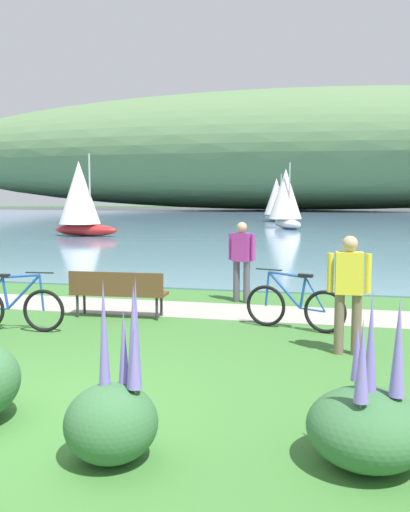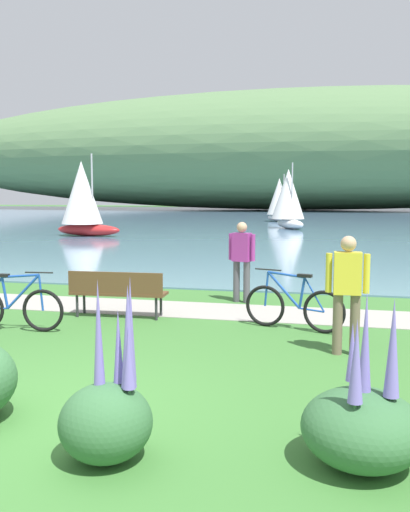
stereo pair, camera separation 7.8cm
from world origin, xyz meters
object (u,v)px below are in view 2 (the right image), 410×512
person_on_the_grass (347,287)px  sailboat_nearest_to_shore (279,199)px  person_at_shoreline (242,257)px  sailboat_mid_bay (288,198)px  bicycle_leaning_near_bench (294,307)px  sailboat_toward_hillside (83,198)px  bicycle_beside_path (13,307)px  park_bench_near_camera (117,290)px

person_on_the_grass → sailboat_nearest_to_shore: sailboat_nearest_to_shore is taller
person_at_shoreline → sailboat_mid_bay: (-0.99, 25.28, 1.06)m
bicycle_leaning_near_bench → sailboat_mid_bay: (-2.24, 27.46, 1.64)m
person_at_shoreline → sailboat_toward_hillside: size_ratio=0.39×
bicycle_leaning_near_bench → person_on_the_grass: bearing=-57.7°
person_on_the_grass → bicycle_beside_path: bearing=178.0°
person_on_the_grass → sailboat_mid_bay: size_ratio=0.40×
bicycle_beside_path → person_at_shoreline: 4.74m
person_at_shoreline → sailboat_toward_hillside: 19.83m
person_on_the_grass → park_bench_near_camera: bearing=159.5°
bicycle_leaning_near_bench → person_on_the_grass: (0.83, -1.32, 0.58)m
park_bench_near_camera → sailboat_toward_hillside: sailboat_toward_hillside is taller
bicycle_beside_path → bicycle_leaning_near_bench: bearing=13.8°
bicycle_beside_path → person_on_the_grass: (5.42, -0.19, 0.58)m
person_on_the_grass → person_at_shoreline: bearing=120.7°
bicycle_leaning_near_bench → sailboat_toward_hillside: 22.36m
bicycle_leaning_near_bench → sailboat_mid_bay: bearing=94.7°
bicycle_leaning_near_bench → sailboat_toward_hillside: sailboat_toward_hillside is taller
bicycle_leaning_near_bench → person_on_the_grass: size_ratio=1.01×
bicycle_beside_path → person_on_the_grass: 5.45m
sailboat_toward_hillside → sailboat_mid_bay: bearing=41.2°
person_at_shoreline → sailboat_mid_bay: bearing=92.2°
park_bench_near_camera → bicycle_leaning_near_bench: bicycle_leaning_near_bench is taller
person_on_the_grass → sailboat_toward_hillside: sailboat_toward_hillside is taller
bicycle_beside_path → sailboat_mid_bay: bearing=85.3°
park_bench_near_camera → person_on_the_grass: person_on_the_grass is taller
sailboat_nearest_to_shore → sailboat_mid_bay: sailboat_mid_bay is taller
bicycle_beside_path → sailboat_toward_hillside: (-7.94, 19.57, 1.71)m
sailboat_nearest_to_shore → sailboat_toward_hillside: sailboat_toward_hillside is taller
sailboat_mid_bay → bicycle_beside_path: bearing=-94.7°
person_at_shoreline → person_on_the_grass: 4.07m
bicycle_beside_path → sailboat_mid_bay: (2.35, 28.58, 1.64)m
sailboat_nearest_to_shore → sailboat_mid_bay: size_ratio=0.91×
person_on_the_grass → sailboat_mid_bay: sailboat_mid_bay is taller
bicycle_leaning_near_bench → bicycle_beside_path: size_ratio=0.97×
person_on_the_grass → sailboat_mid_bay: 28.96m
park_bench_near_camera → person_at_shoreline: (2.01, 1.97, 0.46)m
park_bench_near_camera → person_on_the_grass: (4.09, -1.53, 0.46)m
park_bench_near_camera → person_on_the_grass: size_ratio=1.06×
park_bench_near_camera → sailboat_toward_hillside: (-9.27, 18.24, 1.58)m
person_at_shoreline → sailboat_mid_bay: size_ratio=0.40×
bicycle_beside_path → person_on_the_grass: person_on_the_grass is taller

